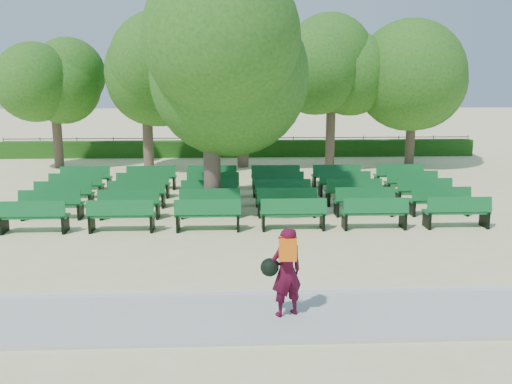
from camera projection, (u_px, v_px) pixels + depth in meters
ground at (248, 220)px, 17.93m from camera, size 120.00×120.00×0.00m
paving at (260, 317)px, 10.69m from camera, size 30.00×2.20×0.06m
curb at (257, 293)px, 11.81m from camera, size 30.00×0.12×0.10m
hedge at (240, 149)px, 31.54m from camera, size 26.00×0.70×0.90m
fence at (240, 156)px, 32.02m from camera, size 26.00×0.10×1.02m
tree_line at (241, 168)px, 27.72m from camera, size 21.80×6.80×7.04m
bench_array at (247, 203)px, 19.81m from camera, size 1.96×0.75×1.21m
tree_among at (210, 64)px, 17.50m from camera, size 5.42×5.42×7.26m
person at (285, 271)px, 10.52m from camera, size 0.85×0.61×1.70m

